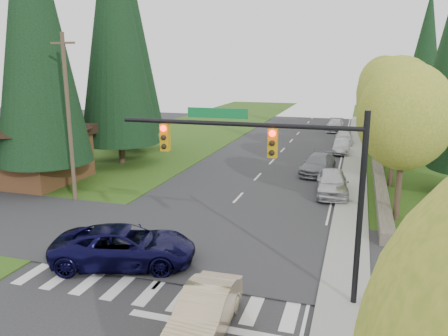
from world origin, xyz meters
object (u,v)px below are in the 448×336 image
at_px(parked_car_a, 332,183).
at_px(parked_car_b, 318,164).
at_px(sedan_champagne, 205,312).
at_px(suv_navy, 125,246).
at_px(parked_car_d, 344,137).
at_px(parked_car_e, 335,125).
at_px(parked_car_c, 342,147).

bearing_deg(parked_car_a, parked_car_b, 99.03).
bearing_deg(parked_car_a, sedan_champagne, -105.09).
bearing_deg(sedan_champagne, suv_navy, 142.05).
relative_size(parked_car_d, parked_car_e, 0.88).
bearing_deg(parked_car_c, parked_car_b, -97.24).
distance_m(parked_car_b, parked_car_c, 8.67).
height_order(parked_car_a, parked_car_e, parked_car_a).
bearing_deg(parked_car_b, parked_car_a, -68.23).
relative_size(sedan_champagne, suv_navy, 0.72).
bearing_deg(parked_car_b, parked_car_d, 91.69).
bearing_deg(parked_car_e, parked_car_c, -83.50).
xyz_separation_m(parked_car_c, parked_car_e, (-1.40, 14.37, 0.09)).
height_order(suv_navy, parked_car_a, parked_car_a).
bearing_deg(suv_navy, parked_car_b, -36.02).
relative_size(sedan_champagne, parked_car_c, 1.08).
bearing_deg(parked_car_d, sedan_champagne, -96.51).
height_order(sedan_champagne, parked_car_a, parked_car_a).
distance_m(suv_navy, parked_car_e, 41.76).
bearing_deg(parked_car_d, parked_car_b, -97.77).
relative_size(parked_car_a, parked_car_e, 0.96).
xyz_separation_m(sedan_champagne, suv_navy, (-4.79, 3.50, 0.12)).
relative_size(parked_car_b, parked_car_e, 1.00).
height_order(parked_car_b, parked_car_e, parked_car_e).
relative_size(sedan_champagne, parked_car_d, 0.96).
distance_m(parked_car_a, parked_car_e, 28.47).
bearing_deg(parked_car_d, parked_car_e, 96.70).
bearing_deg(suv_navy, parked_car_c, -33.10).
xyz_separation_m(sedan_champagne, parked_car_e, (1.44, 44.79, 0.03)).
distance_m(parked_car_a, parked_car_d, 19.23).
xyz_separation_m(suv_navy, parked_car_a, (7.63, 12.85, 0.01)).
relative_size(parked_car_c, parked_car_d, 0.88).
xyz_separation_m(suv_navy, parked_car_b, (6.23, 18.37, -0.09)).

